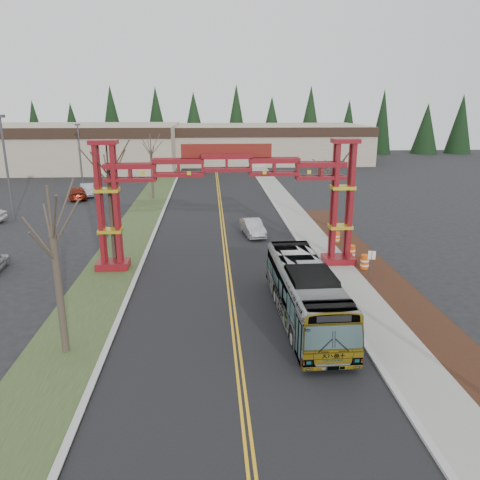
{
  "coord_description": "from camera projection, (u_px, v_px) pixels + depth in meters",
  "views": [
    {
      "loc": [
        -1.15,
        -13.38,
        11.22
      ],
      "look_at": [
        0.54,
        12.51,
        3.57
      ],
      "focal_mm": 35.0,
      "sensor_mm": 36.0,
      "label": 1
    }
  ],
  "objects": [
    {
      "name": "ground",
      "position": [
        248.0,
        443.0,
        16.04
      ],
      "size": [
        200.0,
        200.0,
        0.0
      ],
      "primitive_type": "plane",
      "color": "black",
      "rests_on": "ground"
    },
    {
      "name": "road",
      "position": [
        224.0,
        239.0,
        39.97
      ],
      "size": [
        12.0,
        110.0,
        0.02
      ],
      "primitive_type": "cube",
      "color": "black",
      "rests_on": "ground"
    },
    {
      "name": "lane_line_left",
      "position": [
        223.0,
        239.0,
        39.96
      ],
      "size": [
        0.12,
        100.0,
        0.01
      ],
      "primitive_type": "cube",
      "color": "gold",
      "rests_on": "road"
    },
    {
      "name": "lane_line_right",
      "position": [
        226.0,
        239.0,
        39.97
      ],
      "size": [
        0.12,
        100.0,
        0.01
      ],
      "primitive_type": "cube",
      "color": "gold",
      "rests_on": "road"
    },
    {
      "name": "curb_right",
      "position": [
        295.0,
        237.0,
        40.34
      ],
      "size": [
        0.3,
        110.0,
        0.15
      ],
      "primitive_type": "cube",
      "color": "#ADAEA8",
      "rests_on": "ground"
    },
    {
      "name": "sidewalk_right",
      "position": [
        312.0,
        237.0,
        40.43
      ],
      "size": [
        2.6,
        110.0,
        0.14
      ],
      "primitive_type": "cube",
      "color": "gray",
      "rests_on": "ground"
    },
    {
      "name": "landscape_strip",
      "position": [
        414.0,
        309.0,
        26.24
      ],
      "size": [
        2.6,
        50.0,
        0.12
      ],
      "primitive_type": "cube",
      "color": "black",
      "rests_on": "ground"
    },
    {
      "name": "grass_median",
      "position": [
        130.0,
        240.0,
        39.46
      ],
      "size": [
        4.0,
        110.0,
        0.08
      ],
      "primitive_type": "cube",
      "color": "#2F4221",
      "rests_on": "ground"
    },
    {
      "name": "curb_left",
      "position": [
        152.0,
        239.0,
        39.57
      ],
      "size": [
        0.3,
        110.0,
        0.15
      ],
      "primitive_type": "cube",
      "color": "#ADAEA8",
      "rests_on": "ground"
    },
    {
      "name": "gateway_arch",
      "position": [
        227.0,
        183.0,
        31.58
      ],
      "size": [
        18.2,
        1.6,
        8.9
      ],
      "color": "maroon",
      "rests_on": "ground"
    },
    {
      "name": "retail_building_west",
      "position": [
        44.0,
        147.0,
        81.98
      ],
      "size": [
        46.0,
        22.3,
        7.5
      ],
      "color": "tan",
      "rests_on": "ground"
    },
    {
      "name": "retail_building_east",
      "position": [
        266.0,
        143.0,
        92.21
      ],
      "size": [
        38.0,
        20.3,
        7.0
      ],
      "color": "tan",
      "rests_on": "ground"
    },
    {
      "name": "conifer_treeline",
      "position": [
        215.0,
        125.0,
        102.29
      ],
      "size": [
        116.1,
        5.6,
        13.0
      ],
      "color": "black",
      "rests_on": "ground"
    },
    {
      "name": "transit_bus",
      "position": [
        305.0,
        293.0,
        24.71
      ],
      "size": [
        2.82,
        11.17,
        3.1
      ],
      "primitive_type": "imported",
      "rotation": [
        0.0,
        0.0,
        0.02
      ],
      "color": "#B4B7BC",
      "rests_on": "ground"
    },
    {
      "name": "silver_sedan",
      "position": [
        253.0,
        227.0,
        40.9
      ],
      "size": [
        2.12,
        4.47,
        1.41
      ],
      "primitive_type": "imported",
      "rotation": [
        0.0,
        0.0,
        0.15
      ],
      "color": "#A5A8AD",
      "rests_on": "ground"
    },
    {
      "name": "parked_car_mid_a",
      "position": [
        77.0,
        193.0,
        56.39
      ],
      "size": [
        3.38,
        5.44,
        1.47
      ],
      "primitive_type": "imported",
      "rotation": [
        0.0,
        0.0,
        3.42
      ],
      "color": "maroon",
      "rests_on": "ground"
    },
    {
      "name": "parked_car_far_a",
      "position": [
        87.0,
        190.0,
        58.29
      ],
      "size": [
        2.54,
        4.74,
        1.48
      ],
      "primitive_type": "imported",
      "rotation": [
        0.0,
        0.0,
        0.23
      ],
      "color": "#A2A3AA",
      "rests_on": "ground"
    },
    {
      "name": "bare_tree_median_near",
      "position": [
        53.0,
        236.0,
        20.27
      ],
      "size": [
        3.32,
        3.32,
        7.87
      ],
      "color": "#382D26",
      "rests_on": "ground"
    },
    {
      "name": "bare_tree_median_mid",
      "position": [
        109.0,
        176.0,
        31.74
      ],
      "size": [
        3.26,
        3.26,
        8.64
      ],
      "color": "#382D26",
      "rests_on": "ground"
    },
    {
      "name": "bare_tree_median_far",
      "position": [
        151.0,
        151.0,
        54.99
      ],
      "size": [
        2.93,
        2.93,
        7.72
      ],
      "color": "#382D26",
      "rests_on": "ground"
    },
    {
      "name": "bare_tree_right_far",
      "position": [
        334.0,
        172.0,
        41.88
      ],
      "size": [
        3.11,
        3.11,
        7.3
      ],
      "color": "#382D26",
      "rests_on": "ground"
    },
    {
      "name": "light_pole_near",
      "position": [
        6.0,
        161.0,
        44.82
      ],
      "size": [
        0.88,
        0.44,
        10.13
      ],
      "color": "#3F3F44",
      "rests_on": "ground"
    },
    {
      "name": "light_pole_far",
      "position": [
        80.0,
        149.0,
        67.11
      ],
      "size": [
        0.72,
        0.36,
        8.31
      ],
      "color": "#3F3F44",
      "rests_on": "ground"
    },
    {
      "name": "street_sign",
      "position": [
        371.0,
        260.0,
        30.11
      ],
      "size": [
        0.47,
        0.15,
        2.07
      ],
      "color": "#3F3F44",
      "rests_on": "ground"
    },
    {
      "name": "barrel_south",
      "position": [
        365.0,
        263.0,
        32.4
      ],
      "size": [
        0.6,
        0.6,
        1.1
      ],
      "color": "#E2500C",
      "rests_on": "ground"
    },
    {
      "name": "barrel_mid",
      "position": [
        351.0,
        252.0,
        34.78
      ],
      "size": [
        0.56,
        0.56,
        1.04
      ],
      "color": "#E2500C",
      "rests_on": "ground"
    },
    {
      "name": "barrel_north",
      "position": [
        337.0,
        238.0,
        38.62
      ],
      "size": [
        0.52,
        0.52,
        0.97
      ],
      "color": "#E2500C",
      "rests_on": "ground"
    }
  ]
}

